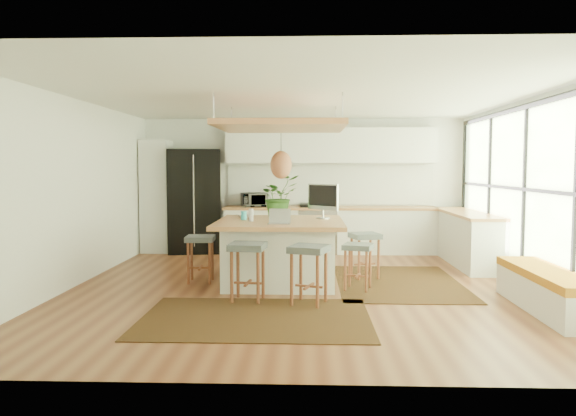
{
  "coord_description": "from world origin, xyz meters",
  "views": [
    {
      "loc": [
        0.09,
        -7.67,
        1.71
      ],
      "look_at": [
        -0.2,
        0.5,
        1.1
      ],
      "focal_mm": 33.89,
      "sensor_mm": 36.0,
      "label": 1
    }
  ],
  "objects_px": {
    "stool_near_left": "(248,273)",
    "stool_right_front": "(358,265)",
    "island": "(280,252)",
    "island_plant": "(279,201)",
    "monitor": "(323,202)",
    "laptop": "(279,216)",
    "microwave": "(254,198)",
    "stool_right_back": "(365,255)",
    "fridge": "(195,206)",
    "stool_near_right": "(309,276)",
    "stool_left_side": "(200,258)"
  },
  "relations": [
    {
      "from": "stool_near_left",
      "to": "stool_right_front",
      "type": "height_order",
      "value": "stool_near_left"
    },
    {
      "from": "island",
      "to": "island_plant",
      "type": "distance_m",
      "value": 0.91
    },
    {
      "from": "stool_right_front",
      "to": "monitor",
      "type": "xyz_separation_m",
      "value": [
        -0.47,
        0.75,
        0.83
      ]
    },
    {
      "from": "laptop",
      "to": "microwave",
      "type": "xyz_separation_m",
      "value": [
        -0.68,
        3.38,
        0.04
      ]
    },
    {
      "from": "stool_right_back",
      "to": "monitor",
      "type": "bearing_deg",
      "value": -173.66
    },
    {
      "from": "stool_right_front",
      "to": "island_plant",
      "type": "xyz_separation_m",
      "value": [
        -1.16,
        1.0,
        0.83
      ]
    },
    {
      "from": "island",
      "to": "microwave",
      "type": "height_order",
      "value": "microwave"
    },
    {
      "from": "island",
      "to": "stool_right_back",
      "type": "distance_m",
      "value": 1.35
    },
    {
      "from": "stool_right_back",
      "to": "laptop",
      "type": "xyz_separation_m",
      "value": [
        -1.28,
        -0.89,
        0.7
      ]
    },
    {
      "from": "fridge",
      "to": "microwave",
      "type": "height_order",
      "value": "fridge"
    },
    {
      "from": "stool_near_left",
      "to": "monitor",
      "type": "distance_m",
      "value": 1.93
    },
    {
      "from": "island",
      "to": "stool_near_right",
      "type": "xyz_separation_m",
      "value": [
        0.43,
        -1.28,
        -0.11
      ]
    },
    {
      "from": "stool_left_side",
      "to": "island_plant",
      "type": "xyz_separation_m",
      "value": [
        1.14,
        0.55,
        0.83
      ]
    },
    {
      "from": "stool_left_side",
      "to": "stool_right_front",
      "type": "bearing_deg",
      "value": -11.16
    },
    {
      "from": "laptop",
      "to": "island_plant",
      "type": "relative_size",
      "value": 0.48
    },
    {
      "from": "stool_near_left",
      "to": "laptop",
      "type": "xyz_separation_m",
      "value": [
        0.37,
        0.6,
        0.7
      ]
    },
    {
      "from": "stool_near_left",
      "to": "microwave",
      "type": "bearing_deg",
      "value": 94.38
    },
    {
      "from": "stool_right_front",
      "to": "fridge",
      "type": "bearing_deg",
      "value": 131.72
    },
    {
      "from": "stool_right_back",
      "to": "laptop",
      "type": "distance_m",
      "value": 1.71
    },
    {
      "from": "fridge",
      "to": "laptop",
      "type": "height_order",
      "value": "fridge"
    },
    {
      "from": "monitor",
      "to": "fridge",
      "type": "bearing_deg",
      "value": 175.09
    },
    {
      "from": "monitor",
      "to": "laptop",
      "type": "bearing_deg",
      "value": -86.43
    },
    {
      "from": "stool_near_left",
      "to": "stool_right_front",
      "type": "xyz_separation_m",
      "value": [
        1.47,
        0.66,
        0.0
      ]
    },
    {
      "from": "microwave",
      "to": "stool_right_back",
      "type": "bearing_deg",
      "value": -68.96
    },
    {
      "from": "island",
      "to": "stool_right_front",
      "type": "bearing_deg",
      "value": -22.44
    },
    {
      "from": "stool_right_back",
      "to": "stool_right_front",
      "type": "bearing_deg",
      "value": -102.64
    },
    {
      "from": "laptop",
      "to": "island_plant",
      "type": "height_order",
      "value": "island_plant"
    },
    {
      "from": "stool_near_right",
      "to": "stool_near_left",
      "type": "bearing_deg",
      "value": 168.59
    },
    {
      "from": "laptop",
      "to": "stool_near_left",
      "type": "bearing_deg",
      "value": -119.22
    },
    {
      "from": "island",
      "to": "stool_right_front",
      "type": "xyz_separation_m",
      "value": [
        1.11,
        -0.46,
        -0.11
      ]
    },
    {
      "from": "stool_right_front",
      "to": "stool_near_left",
      "type": "bearing_deg",
      "value": -155.65
    },
    {
      "from": "stool_near_left",
      "to": "stool_right_front",
      "type": "distance_m",
      "value": 1.61
    },
    {
      "from": "laptop",
      "to": "stool_right_front",
      "type": "bearing_deg",
      "value": 6.28
    },
    {
      "from": "stool_left_side",
      "to": "monitor",
      "type": "relative_size",
      "value": 1.19
    },
    {
      "from": "stool_near_left",
      "to": "stool_near_right",
      "type": "relative_size",
      "value": 1.01
    },
    {
      "from": "island",
      "to": "microwave",
      "type": "distance_m",
      "value": 3.0
    },
    {
      "from": "island",
      "to": "stool_near_right",
      "type": "distance_m",
      "value": 1.35
    },
    {
      "from": "island",
      "to": "laptop",
      "type": "bearing_deg",
      "value": -88.46
    },
    {
      "from": "fridge",
      "to": "stool_right_front",
      "type": "distance_m",
      "value": 4.5
    },
    {
      "from": "laptop",
      "to": "stool_left_side",
      "type": "bearing_deg",
      "value": 159.4
    },
    {
      "from": "stool_right_front",
      "to": "microwave",
      "type": "xyz_separation_m",
      "value": [
        -1.77,
        3.32,
        0.74
      ]
    },
    {
      "from": "stool_near_right",
      "to": "stool_right_back",
      "type": "bearing_deg",
      "value": 62.23
    },
    {
      "from": "monitor",
      "to": "stool_near_right",
      "type": "bearing_deg",
      "value": -56.87
    },
    {
      "from": "microwave",
      "to": "stool_near_left",
      "type": "bearing_deg",
      "value": -102.78
    },
    {
      "from": "stool_right_back",
      "to": "stool_left_side",
      "type": "bearing_deg",
      "value": -171.44
    },
    {
      "from": "monitor",
      "to": "island",
      "type": "bearing_deg",
      "value": -114.24
    },
    {
      "from": "stool_right_back",
      "to": "laptop",
      "type": "relative_size",
      "value": 2.18
    },
    {
      "from": "fridge",
      "to": "microwave",
      "type": "xyz_separation_m",
      "value": [
        1.2,
        -0.02,
        0.17
      ]
    },
    {
      "from": "fridge",
      "to": "stool_near_right",
      "type": "xyz_separation_m",
      "value": [
        2.29,
        -4.16,
        -0.57
      ]
    },
    {
      "from": "stool_left_side",
      "to": "microwave",
      "type": "distance_m",
      "value": 3.0
    }
  ]
}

